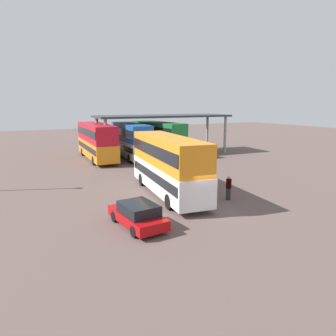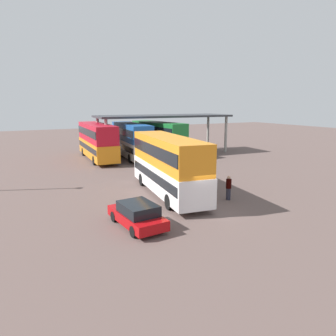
% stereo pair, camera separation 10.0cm
% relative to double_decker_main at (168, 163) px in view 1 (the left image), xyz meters
% --- Properties ---
extents(ground_plane, '(140.00, 140.00, 0.00)m').
position_rel_double_decker_main_xyz_m(ground_plane, '(0.32, -4.18, -2.35)').
color(ground_plane, brown).
extents(double_decker_main, '(3.79, 10.50, 4.29)m').
position_rel_double_decker_main_xyz_m(double_decker_main, '(0.00, 0.00, 0.00)').
color(double_decker_main, white).
rests_on(double_decker_main, ground_plane).
extents(parked_hatchback, '(2.08, 4.21, 1.35)m').
position_rel_double_decker_main_xyz_m(parked_hatchback, '(-4.38, -4.67, -1.68)').
color(parked_hatchback, '#AF0C0F').
rests_on(parked_hatchback, ground_plane).
extents(double_decker_near_canopy, '(3.16, 11.42, 4.25)m').
position_rel_double_decker_main_xyz_m(double_decker_near_canopy, '(-0.51, 17.19, -0.02)').
color(double_decker_near_canopy, orange).
rests_on(double_decker_near_canopy, ground_plane).
extents(double_decker_mid_row, '(3.31, 10.32, 4.22)m').
position_rel_double_decker_main_xyz_m(double_decker_mid_row, '(3.47, 16.21, -0.04)').
color(double_decker_mid_row, white).
rests_on(double_decker_mid_row, ground_plane).
extents(double_decker_far_right, '(3.59, 10.33, 4.23)m').
position_rel_double_decker_main_xyz_m(double_decker_far_right, '(7.64, 17.18, -0.03)').
color(double_decker_far_right, silver).
rests_on(double_decker_far_right, ground_plane).
extents(depot_canopy, '(17.99, 6.97, 5.12)m').
position_rel_double_decker_main_xyz_m(depot_canopy, '(8.49, 17.23, 2.42)').
color(depot_canopy, '#33353A').
rests_on(depot_canopy, ground_plane).
extents(pedestrian_waiting, '(0.38, 0.38, 1.72)m').
position_rel_double_decker_main_xyz_m(pedestrian_waiting, '(3.12, -3.14, -1.49)').
color(pedestrian_waiting, '#262633').
rests_on(pedestrian_waiting, ground_plane).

